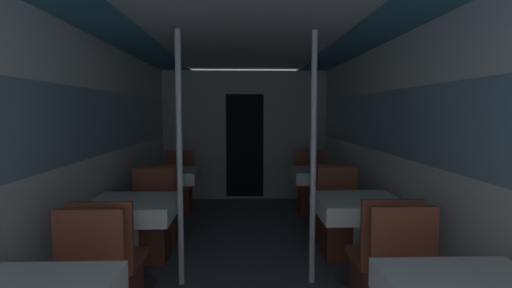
# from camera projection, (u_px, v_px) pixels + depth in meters

# --- Properties ---
(wall_left) EXTENTS (0.05, 8.24, 2.19)m
(wall_left) POSITION_uv_depth(u_px,v_px,m) (91.00, 152.00, 3.64)
(wall_left) COLOR silver
(wall_left) RESTS_ON ground_plane
(wall_right) EXTENTS (0.05, 8.24, 2.19)m
(wall_right) POSITION_uv_depth(u_px,v_px,m) (398.00, 151.00, 3.74)
(wall_right) COLOR silver
(wall_right) RESTS_ON ground_plane
(ceiling_panel) EXTENTS (2.84, 8.24, 0.07)m
(ceiling_panel) POSITION_uv_depth(u_px,v_px,m) (246.00, 31.00, 3.60)
(ceiling_panel) COLOR silver
(ceiling_panel) RESTS_ON wall_left
(bulkhead_far) EXTENTS (2.79, 0.09, 2.19)m
(bulkhead_far) POSITION_uv_depth(u_px,v_px,m) (245.00, 136.00, 6.84)
(bulkhead_far) COLOR #A8A8A3
(bulkhead_far) RESTS_ON ground_plane
(dining_table_left_1) EXTENTS (0.72, 0.72, 0.75)m
(dining_table_left_1) POSITION_uv_depth(u_px,v_px,m) (133.00, 212.00, 3.44)
(dining_table_left_1) COLOR #4C4C51
(dining_table_left_1) RESTS_ON ground_plane
(chair_left_near_1) EXTENTS (0.43, 0.43, 0.91)m
(chair_left_near_1) POSITION_uv_depth(u_px,v_px,m) (111.00, 282.00, 2.85)
(chair_left_near_1) COLOR brown
(chair_left_near_1) RESTS_ON ground_plane
(chair_left_far_1) EXTENTS (0.43, 0.43, 0.91)m
(chair_left_far_1) POSITION_uv_depth(u_px,v_px,m) (150.00, 231.00, 4.08)
(chair_left_far_1) COLOR brown
(chair_left_far_1) RESTS_ON ground_plane
(support_pole_left_1) EXTENTS (0.05, 0.05, 2.19)m
(support_pole_left_1) POSITION_uv_depth(u_px,v_px,m) (180.00, 160.00, 3.41)
(support_pole_left_1) COLOR silver
(support_pole_left_1) RESTS_ON ground_plane
(dining_table_left_2) EXTENTS (0.72, 0.72, 0.75)m
(dining_table_left_2) POSITION_uv_depth(u_px,v_px,m) (170.00, 178.00, 5.20)
(dining_table_left_2) COLOR #4C4C51
(dining_table_left_2) RESTS_ON ground_plane
(chair_left_near_2) EXTENTS (0.43, 0.43, 0.91)m
(chair_left_near_2) POSITION_uv_depth(u_px,v_px,m) (161.00, 217.00, 4.62)
(chair_left_near_2) COLOR brown
(chair_left_near_2) RESTS_ON ground_plane
(chair_left_far_2) EXTENTS (0.43, 0.43, 0.91)m
(chair_left_far_2) POSITION_uv_depth(u_px,v_px,m) (178.00, 195.00, 5.84)
(chair_left_far_2) COLOR brown
(chair_left_far_2) RESTS_ON ground_plane
(dining_table_right_1) EXTENTS (0.72, 0.72, 0.75)m
(dining_table_right_1) POSITION_uv_depth(u_px,v_px,m) (359.00, 210.00, 3.50)
(dining_table_right_1) COLOR #4C4C51
(dining_table_right_1) RESTS_ON ground_plane
(chair_right_near_1) EXTENTS (0.43, 0.43, 0.91)m
(chair_right_near_1) POSITION_uv_depth(u_px,v_px,m) (382.00, 278.00, 2.92)
(chair_right_near_1) COLOR brown
(chair_right_near_1) RESTS_ON ground_plane
(chair_right_far_1) EXTENTS (0.43, 0.43, 0.91)m
(chair_right_far_1) POSITION_uv_depth(u_px,v_px,m) (341.00, 229.00, 4.14)
(chair_right_far_1) COLOR brown
(chair_right_far_1) RESTS_ON ground_plane
(support_pole_right_1) EXTENTS (0.05, 0.05, 2.19)m
(support_pole_right_1) POSITION_uv_depth(u_px,v_px,m) (313.00, 159.00, 3.45)
(support_pole_right_1) COLOR silver
(support_pole_right_1) RESTS_ON ground_plane
(dining_table_right_2) EXTENTS (0.72, 0.72, 0.75)m
(dining_table_right_2) POSITION_uv_depth(u_px,v_px,m) (320.00, 177.00, 5.27)
(dining_table_right_2) COLOR #4C4C51
(dining_table_right_2) RESTS_ON ground_plane
(chair_right_near_2) EXTENTS (0.43, 0.43, 0.91)m
(chair_right_near_2) POSITION_uv_depth(u_px,v_px,m) (329.00, 215.00, 4.69)
(chair_right_near_2) COLOR brown
(chair_right_near_2) RESTS_ON ground_plane
(chair_right_far_2) EXTENTS (0.43, 0.43, 0.91)m
(chair_right_far_2) POSITION_uv_depth(u_px,v_px,m) (311.00, 194.00, 5.91)
(chair_right_far_2) COLOR brown
(chair_right_far_2) RESTS_ON ground_plane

